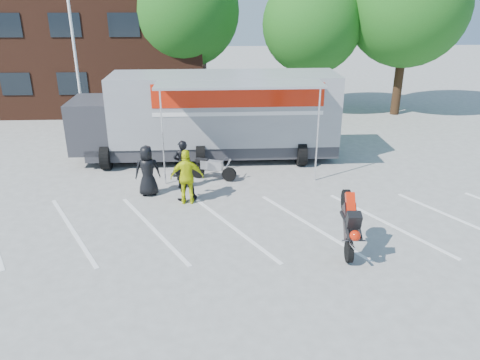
{
  "coord_description": "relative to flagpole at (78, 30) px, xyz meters",
  "views": [
    {
      "loc": [
        -0.12,
        -11.63,
        6.69
      ],
      "look_at": [
        0.47,
        1.57,
        1.3
      ],
      "focal_mm": 35.0,
      "sensor_mm": 36.0,
      "label": 1
    }
  ],
  "objects": [
    {
      "name": "flagpole",
      "position": [
        0.0,
        0.0,
        0.0
      ],
      "size": [
        1.61,
        0.12,
        8.0
      ],
      "color": "white",
      "rests_on": "ground"
    },
    {
      "name": "spectator_leather_a",
      "position": [
        3.6,
        -6.45,
        -4.16
      ],
      "size": [
        0.96,
        0.7,
        1.79
      ],
      "primitive_type": "imported",
      "rotation": [
        0.0,
        0.0,
        3.3
      ],
      "color": "black",
      "rests_on": "ground"
    },
    {
      "name": "tree_mid",
      "position": [
        11.24,
        5.0,
        -0.11
      ],
      "size": [
        5.44,
        5.44,
        7.68
      ],
      "color": "#382314",
      "rests_on": "ground"
    },
    {
      "name": "parking_bay_lines",
      "position": [
        6.24,
        -9.0,
        -5.05
      ],
      "size": [
        18.09,
        13.33,
        0.01
      ],
      "primitive_type": "cube",
      "rotation": [
        0.0,
        0.0,
        0.52
      ],
      "color": "white",
      "rests_on": "ground"
    },
    {
      "name": "tree_right",
      "position": [
        16.24,
        4.5,
        0.82
      ],
      "size": [
        6.46,
        6.46,
        9.12
      ],
      "color": "#382314",
      "rests_on": "ground"
    },
    {
      "name": "transporter_truck",
      "position": [
        5.83,
        -2.7,
        -5.05
      ],
      "size": [
        11.27,
        5.55,
        3.56
      ],
      "primitive_type": null,
      "rotation": [
        0.0,
        0.0,
        0.01
      ],
      "color": "gray",
      "rests_on": "ground"
    },
    {
      "name": "ground",
      "position": [
        6.24,
        -10.0,
        -5.05
      ],
      "size": [
        100.0,
        100.0,
        0.0
      ],
      "primitive_type": "plane",
      "color": "#A4A49F",
      "rests_on": "ground"
    },
    {
      "name": "parked_motorcycle",
      "position": [
        5.84,
        -5.15,
        -5.05
      ],
      "size": [
        1.95,
        1.18,
        0.97
      ],
      "primitive_type": null,
      "rotation": [
        0.0,
        0.0,
        1.24
      ],
      "color": "#B7B7BC",
      "rests_on": "ground"
    },
    {
      "name": "spectator_leather_b",
      "position": [
        4.77,
        -5.85,
        -4.16
      ],
      "size": [
        0.73,
        0.55,
        1.78
      ],
      "primitive_type": "imported",
      "rotation": [
        0.0,
        0.0,
        3.35
      ],
      "color": "black",
      "rests_on": "ground"
    },
    {
      "name": "spectator_leather_c",
      "position": [
        4.88,
        -6.93,
        -4.16
      ],
      "size": [
        1.04,
        0.92,
        1.79
      ],
      "primitive_type": "imported",
      "rotation": [
        0.0,
        0.0,
        3.47
      ],
      "color": "black",
      "rests_on": "ground"
    },
    {
      "name": "tree_left",
      "position": [
        4.24,
        6.0,
        0.51
      ],
      "size": [
        6.12,
        6.12,
        8.64
      ],
      "color": "#382314",
      "rests_on": "ground"
    },
    {
      "name": "spectator_hivis",
      "position": [
        5.01,
        -7.22,
        -4.11
      ],
      "size": [
        1.1,
        0.46,
        1.88
      ],
      "primitive_type": "imported",
      "rotation": [
        0.0,
        0.0,
        3.14
      ],
      "color": "#D1DF0B",
      "rests_on": "ground"
    },
    {
      "name": "office_building",
      "position": [
        -3.76,
        8.0,
        -1.55
      ],
      "size": [
        18.0,
        8.0,
        7.0
      ],
      "primitive_type": "cube",
      "color": "#452216",
      "rests_on": "ground"
    },
    {
      "name": "stunt_bike_rider",
      "position": [
        9.49,
        -10.51,
        -5.05
      ],
      "size": [
        0.88,
        1.7,
        1.95
      ],
      "primitive_type": null,
      "rotation": [
        0.0,
        0.0,
        -0.06
      ],
      "color": "black",
      "rests_on": "ground"
    }
  ]
}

